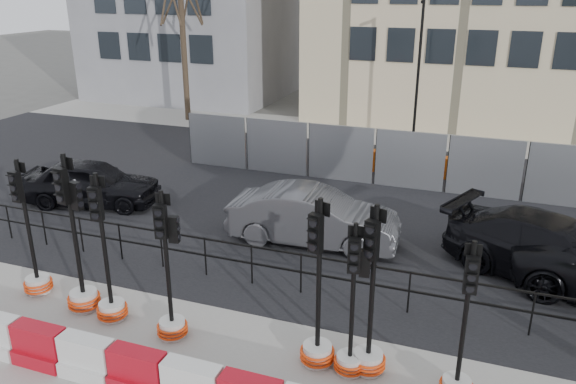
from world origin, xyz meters
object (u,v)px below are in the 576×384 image
at_px(traffic_signal_d, 171,305).
at_px(car_c, 557,252).
at_px(traffic_signal_a, 35,267).
at_px(car_a, 91,182).
at_px(traffic_signal_h, 459,368).

relative_size(traffic_signal_d, car_c, 0.55).
height_order(traffic_signal_a, car_c, traffic_signal_a).
bearing_deg(car_a, traffic_signal_d, -143.52).
distance_m(traffic_signal_a, traffic_signal_h, 9.19).
bearing_deg(traffic_signal_h, traffic_signal_a, 172.04).
xyz_separation_m(traffic_signal_d, traffic_signal_h, (5.41, 0.14, -0.14)).
xyz_separation_m(car_a, car_c, (13.37, -0.34, 0.03)).
height_order(traffic_signal_a, car_a, traffic_signal_a).
relative_size(traffic_signal_d, traffic_signal_h, 1.06).
distance_m(traffic_signal_h, car_c, 5.24).
relative_size(traffic_signal_a, traffic_signal_d, 1.02).
height_order(car_a, car_c, car_c).
bearing_deg(traffic_signal_d, traffic_signal_h, -7.89).
relative_size(traffic_signal_h, car_a, 0.64).
bearing_deg(traffic_signal_a, traffic_signal_h, 2.56).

